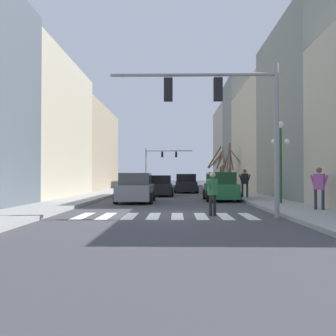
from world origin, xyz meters
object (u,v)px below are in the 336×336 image
at_px(car_driving_toward_lane, 160,183).
at_px(pedestrian_on_right_sidewalk, 245,181).
at_px(car_parked_left_far, 221,187).
at_px(street_tree_left_near, 222,169).
at_px(car_parked_left_near, 186,184).
at_px(street_tree_right_far, 230,169).
at_px(pedestrian_waiting_at_curb, 319,185).
at_px(car_parked_right_mid, 136,189).
at_px(street_tree_right_mid, 219,169).
at_px(traffic_signal_near, 227,106).
at_px(car_parked_right_near, 159,186).
at_px(traffic_signal_far, 160,158).
at_px(pedestrian_near_right_corner, 213,190).
at_px(street_lamp_right_corner, 281,145).

distance_m(car_driving_toward_lane, pedestrian_on_right_sidewalk, 20.24).
height_order(car_parked_left_far, street_tree_left_near, street_tree_left_near).
distance_m(car_parked_left_near, street_tree_right_far, 5.92).
bearing_deg(pedestrian_waiting_at_curb, car_parked_left_far, -31.76).
height_order(car_parked_right_mid, street_tree_right_mid, street_tree_right_mid).
xyz_separation_m(pedestrian_on_right_sidewalk, street_tree_left_near, (0.30, 15.43, 1.03)).
relative_size(traffic_signal_near, car_parked_right_near, 1.33).
xyz_separation_m(traffic_signal_far, car_parked_right_mid, (0.03, -35.92, -3.37)).
bearing_deg(pedestrian_on_right_sidewalk, street_tree_left_near, -66.12).
distance_m(pedestrian_near_right_corner, street_tree_right_mid, 34.05).
distance_m(car_parked_left_far, street_tree_right_mid, 24.63).
xyz_separation_m(pedestrian_waiting_at_curb, street_tree_right_far, (-0.42, 23.29, 1.09)).
bearing_deg(traffic_signal_near, street_lamp_right_corner, 58.45).
bearing_deg(car_parked_right_near, pedestrian_waiting_at_curb, 27.13).
bearing_deg(car_parked_right_mid, street_tree_right_far, 155.18).
relative_size(car_parked_right_near, street_tree_right_far, 0.99).
height_order(traffic_signal_far, street_tree_left_near, traffic_signal_far).
xyz_separation_m(traffic_signal_near, car_parked_right_near, (-3.12, 15.79, -3.35)).
bearing_deg(traffic_signal_far, pedestrian_on_right_sidewalk, -78.38).
distance_m(street_tree_right_far, street_tree_right_mid, 9.36).
relative_size(car_parked_left_far, pedestrian_waiting_at_curb, 2.49).
relative_size(street_lamp_right_corner, car_parked_right_mid, 0.90).
bearing_deg(pedestrian_near_right_corner, car_parked_left_near, -140.39).
relative_size(car_parked_right_near, car_driving_toward_lane, 1.11).
distance_m(street_tree_left_near, street_tree_right_mid, 7.97).
height_order(street_lamp_right_corner, car_parked_right_near, street_lamp_right_corner).
bearing_deg(street_tree_right_mid, traffic_signal_far, 128.53).
height_order(pedestrian_near_right_corner, street_tree_left_near, street_tree_left_near).
relative_size(traffic_signal_far, car_parked_left_near, 1.63).
bearing_deg(pedestrian_on_right_sidewalk, car_parked_left_far, 57.63).
relative_size(car_parked_right_near, pedestrian_near_right_corner, 2.75).
relative_size(car_parked_right_near, car_parked_left_near, 1.07).
bearing_deg(pedestrian_on_right_sidewalk, street_tree_right_mid, -67.34).
relative_size(car_parked_left_near, car_parked_left_far, 1.00).
bearing_deg(car_parked_left_near, traffic_signal_near, -177.53).
bearing_deg(traffic_signal_far, pedestrian_waiting_at_curb, -79.03).
bearing_deg(traffic_signal_near, street_tree_right_far, 81.88).
height_order(car_parked_right_near, street_tree_left_near, street_tree_left_near).
relative_size(traffic_signal_near, pedestrian_near_right_corner, 3.66).
xyz_separation_m(pedestrian_waiting_at_curb, street_tree_left_near, (-1.11, 24.71, 1.07)).
bearing_deg(car_driving_toward_lane, traffic_signal_far, -177.62).
distance_m(traffic_signal_far, car_parked_right_mid, 36.07).
distance_m(street_lamp_right_corner, car_parked_left_near, 16.77).
bearing_deg(street_tree_left_near, traffic_signal_near, -96.24).
xyz_separation_m(car_parked_right_near, pedestrian_waiting_at_curb, (7.14, -13.92, 0.44)).
relative_size(traffic_signal_far, car_parked_left_far, 1.63).
bearing_deg(traffic_signal_near, pedestrian_near_right_corner, 121.78).
bearing_deg(pedestrian_near_right_corner, traffic_signal_near, 70.07).
distance_m(traffic_signal_near, street_tree_right_mid, 34.74).
xyz_separation_m(car_parked_right_mid, pedestrian_waiting_at_curb, (8.19, -6.49, 0.39)).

